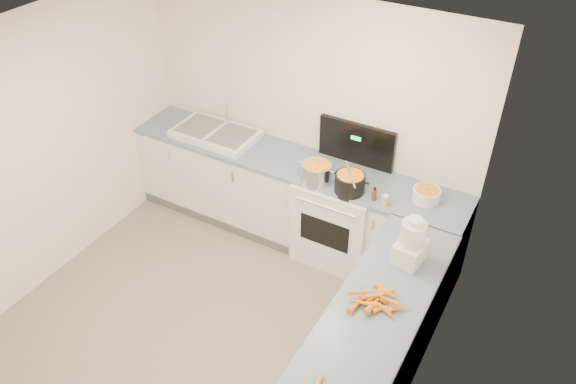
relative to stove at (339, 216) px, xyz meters
The scene contains 18 objects.
floor 1.84m from the stove, 108.07° to the right, with size 3.50×4.00×0.00m, color gray, non-canonical shape.
ceiling 2.69m from the stove, 108.07° to the right, with size 3.50×4.00×0.00m, color white, non-canonical shape.
wall_back 1.00m from the stove, 150.23° to the left, with size 3.50×2.50×0.00m, color white, non-canonical shape.
wall_left 2.96m from the stove, 143.77° to the right, with size 4.00×2.50×0.00m, color white, non-canonical shape.
wall_right 2.21m from the stove, 54.55° to the right, with size 4.00×2.50×0.00m, color white, non-canonical shape.
counter_back 0.55m from the stove, behind, with size 3.50×0.62×0.94m.
counter_right 1.65m from the stove, 56.99° to the right, with size 0.62×2.20×0.94m.
stove is the anchor object (origin of this frame).
sink 1.54m from the stove, behind, with size 0.86×0.52×0.31m.
steel_pot 0.60m from the stove, 135.48° to the right, with size 0.28×0.28×0.20m, color silver.
black_pot 0.59m from the stove, 48.86° to the right, with size 0.27×0.27×0.20m, color black.
wooden_spoon 0.69m from the stove, 48.86° to the right, with size 0.02×0.02×0.41m, color #AD7A47.
mixing_bowl 0.95m from the stove, ahead, with size 0.24×0.24×0.11m, color white.
extract_bottle 0.67m from the stove, 24.82° to the right, with size 0.04×0.04×0.11m, color #593319.
spice_jar 0.75m from the stove, 23.07° to the right, with size 0.05×0.05×0.09m, color #E5B266.
food_processor 1.36m from the stove, 39.82° to the right, with size 0.23×0.27×0.42m.
carrot_pile 1.64m from the stove, 56.52° to the right, with size 0.44×0.35×0.08m.
peelings 1.74m from the stove, behind, with size 0.25×0.27×0.01m.
Camera 1 is at (2.22, -2.29, 3.94)m, focal length 35.00 mm.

